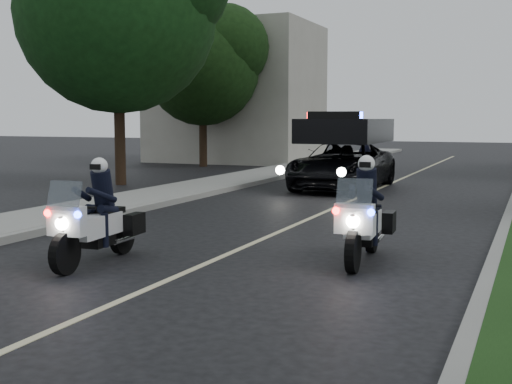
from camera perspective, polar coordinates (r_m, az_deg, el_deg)
ground at (r=7.78m, az=-15.23°, el=-10.58°), size 120.00×120.00×0.00m
curb_right at (r=15.97m, az=20.85°, el=-1.86°), size 0.20×60.00×0.15m
curb_left at (r=18.21m, az=-5.87°, el=-0.51°), size 0.20×60.00×0.15m
sidewalk_left at (r=18.76m, az=-8.81°, el=-0.35°), size 2.00×60.00×0.16m
building_far at (r=35.05m, az=-1.69°, el=8.39°), size 8.00×6.00×7.00m
lane_marking at (r=16.64m, az=6.60°, el=-1.42°), size 0.12×50.00×0.01m
police_moto_left at (r=10.66m, az=-13.45°, el=-5.94°), size 0.81×1.97×1.64m
police_moto_right at (r=10.64m, az=9.15°, el=-5.87°), size 0.81×2.00×1.67m
police_suv at (r=21.40m, az=7.40°, el=0.28°), size 2.55×5.41×2.62m
bicycle at (r=28.46m, az=9.26°, el=1.74°), size 0.62×1.57×0.81m
cyclist at (r=28.46m, az=9.26°, el=1.74°), size 0.62×0.42×1.71m
tree_left_near at (r=22.99m, az=-11.49°, el=0.62°), size 6.79×6.79×11.09m
tree_left_far at (r=31.15m, az=-4.53°, el=2.19°), size 6.87×6.87×8.78m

